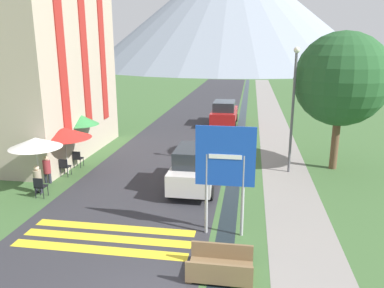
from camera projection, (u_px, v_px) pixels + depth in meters
The scene contains 21 objects.
ground_plane at pixel (224, 128), 27.28m from camera, with size 160.00×160.00×0.00m, color #3D6033.
road at pixel (206, 106), 37.20m from camera, with size 6.40×60.00×0.01m.
footpath at pixel (269, 108), 36.29m from camera, with size 2.20×60.00×0.01m.
drainage_channel at pixel (244, 107), 36.65m from camera, with size 0.60×60.00×0.00m.
crosswalk_marking at pixel (107, 238), 11.78m from camera, with size 5.44×1.84×0.01m.
mountain_distant at pixel (231, 10), 99.15m from camera, with size 75.88×75.88×29.85m.
hotel_building at pixel (34, 24), 19.27m from camera, with size 5.75×9.27×12.98m.
road_sign at pixel (225, 166), 11.46m from camera, with size 1.84×0.11×3.56m.
footbridge at pixel (220, 268), 9.84m from camera, with size 1.70×1.10×0.65m.
parked_car_near at pixel (195, 168), 15.71m from camera, with size 1.82×3.87×1.82m.
parked_car_far at pixel (224, 113), 28.30m from camera, with size 1.92×4.37×1.82m.
cafe_chair_middle at pixel (65, 166), 17.21m from camera, with size 0.40×0.40×0.85m.
cafe_chair_far_right at pixel (78, 158), 18.46m from camera, with size 0.40×0.40×0.85m.
cafe_chair_nearest at pixel (40, 186), 14.79m from camera, with size 0.40×0.40×0.85m.
cafe_umbrella_front_white at pixel (35, 143), 14.87m from camera, with size 2.07×2.07×2.34m.
cafe_umbrella_middle_red at pixel (65, 133), 17.19m from camera, with size 2.43×2.43×2.23m.
cafe_umbrella_rear_green at pixel (80, 119), 19.32m from camera, with size 1.94×1.94×2.44m.
person_seated_far at pixel (37, 178), 15.24m from camera, with size 0.32×0.32×1.19m.
person_seated_near at pixel (47, 168), 16.33m from camera, with size 0.32×0.32×1.25m.
streetlamp at pixel (293, 101), 17.10m from camera, with size 0.28×0.28×5.82m.
tree_by_path at pixel (341, 79), 17.35m from camera, with size 4.36×4.36×6.55m.
Camera 1 is at (1.81, -6.70, 5.90)m, focal length 35.00 mm.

